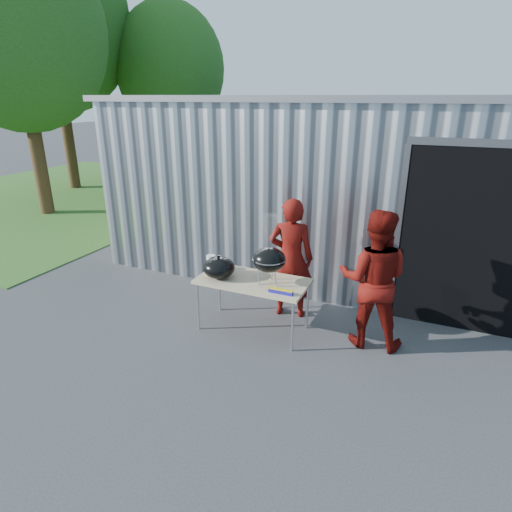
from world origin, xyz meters
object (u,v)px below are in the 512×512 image
at_px(person_cook, 291,258).
at_px(folding_table, 253,283).
at_px(kettle_grill, 269,254).
at_px(person_bystander, 373,279).

bearing_deg(person_cook, folding_table, 51.51).
distance_m(kettle_grill, person_cook, 0.72).
height_order(person_cook, person_bystander, person_bystander).
height_order(folding_table, person_cook, person_cook).
bearing_deg(folding_table, kettle_grill, -4.65).
height_order(folding_table, person_bystander, person_bystander).
relative_size(person_cook, person_bystander, 0.98).
xyz_separation_m(kettle_grill, person_cook, (0.08, 0.65, -0.28)).
xyz_separation_m(folding_table, person_bystander, (1.54, 0.29, 0.20)).
relative_size(folding_table, kettle_grill, 1.60).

